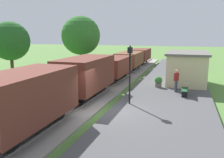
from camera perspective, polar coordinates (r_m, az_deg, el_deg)
name	(u,v)px	position (r m, az deg, el deg)	size (l,w,h in m)	color
ground_plane	(105,114)	(13.88, -1.62, -8.47)	(160.00, 160.00, 0.00)	#517A38
platform_slab	(161,118)	(13.18, 11.80, -9.20)	(6.00, 60.00, 0.25)	#4C4C4F
track_ballast	(69,109)	(14.79, -10.49, -7.17)	(3.80, 60.00, 0.12)	gray
rail_near	(79,108)	(14.43, -7.97, -7.00)	(0.07, 60.00, 0.14)	slate
rail_far	(58,106)	(15.09, -12.93, -6.37)	(0.07, 60.00, 0.14)	slate
freight_train	(110,67)	(21.88, -0.39, 2.83)	(2.50, 32.60, 2.72)	brown
station_hut	(187,67)	(22.17, 17.76, 2.75)	(3.50, 5.80, 2.78)	beige
bench_near_hut	(186,89)	(17.60, 17.54, -2.35)	(0.42, 1.50, 0.91)	#1E4C2D
bench_down_platform	(187,69)	(27.51, 17.76, 2.29)	(0.42, 1.50, 0.91)	#1E4C2D
person_waiting	(176,80)	(18.43, 15.40, -0.17)	(0.37, 0.44, 1.71)	#474C66
potted_planter	(158,82)	(19.78, 11.25, -0.61)	(0.64, 0.64, 0.92)	slate
lamp_post_near	(130,64)	(14.47, 4.40, 3.73)	(0.28, 0.28, 3.70)	black
tree_trackside_mid	(10,41)	(22.41, -23.56, 8.44)	(3.37, 3.37, 5.68)	#4C3823
tree_trackside_far	(81,36)	(27.28, -7.60, 10.46)	(4.40, 4.40, 6.63)	#4C3823
tree_field_left	(82,35)	(33.85, -7.28, 10.64)	(4.28, 4.28, 6.63)	#4C3823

